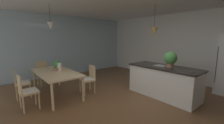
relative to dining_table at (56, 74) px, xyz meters
name	(u,v)px	position (x,y,z in m)	size (l,w,h in m)	color
ground_plane	(128,104)	(1.81, 1.25, -0.69)	(10.00, 8.40, 0.04)	brown
wall_back_kitchen	(187,48)	(1.81, 4.51, 0.68)	(10.00, 0.12, 2.70)	silver
window_wall_left_glazing	(65,46)	(-2.25, 1.25, 0.68)	(0.06, 8.40, 2.70)	#9EB7C6
dining_table	(56,74)	(0.00, 0.00, 0.00)	(1.98, 0.97, 0.73)	#D1B284
chair_far_right	(89,78)	(0.45, 0.86, -0.20)	(0.43, 0.43, 0.87)	tan
chair_near_left	(21,82)	(-0.45, -0.86, -0.20)	(0.44, 0.44, 0.87)	tan
chair_window_end	(43,72)	(-1.36, 0.00, -0.20)	(0.43, 0.43, 0.87)	tan
chair_near_right	(27,91)	(0.45, -0.86, -0.20)	(0.41, 0.41, 0.87)	tan
kitchen_island	(163,81)	(2.09, 2.45, -0.21)	(2.05, 0.85, 0.91)	silver
pendant_over_table	(51,26)	(-0.12, -0.02, 1.40)	(0.19, 0.19, 0.73)	black
pendant_over_island_main	(154,32)	(1.69, 2.45, 1.24)	(0.21, 0.21, 0.92)	black
potted_plant_on_island	(170,59)	(2.27, 2.45, 0.48)	(0.36, 0.36, 0.45)	#8C664C
potted_plant_on_table	(57,66)	(-0.13, 0.11, 0.21)	(0.24, 0.24, 0.31)	#8C664C
vase_on_dining_table	(59,67)	(-0.07, 0.14, 0.18)	(0.13, 0.13, 0.24)	silver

